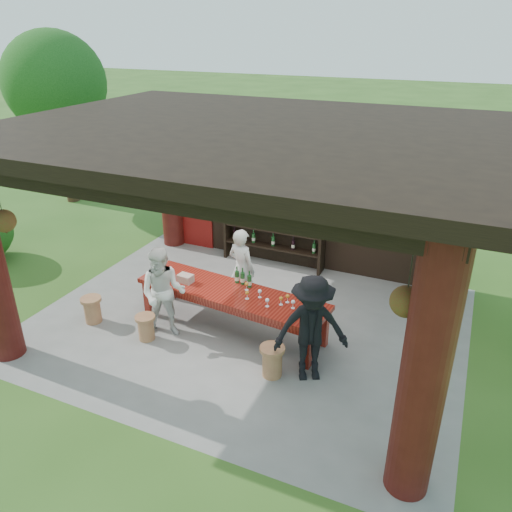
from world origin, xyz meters
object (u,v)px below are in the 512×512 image
at_px(stool_far_left, 92,309).
at_px(napkin_basket, 185,278).
at_px(tasting_table, 231,297).
at_px(stool_near_right, 272,360).
at_px(host, 242,269).
at_px(stool_near_left, 146,327).
at_px(wine_shelf, 273,221).
at_px(guest_woman, 163,293).
at_px(guest_man, 311,329).

relative_size(stool_far_left, napkin_basket, 1.86).
bearing_deg(tasting_table, stool_near_right, -38.52).
xyz_separation_m(tasting_table, stool_near_right, (1.13, -0.90, -0.37)).
relative_size(stool_near_right, stool_far_left, 1.04).
bearing_deg(tasting_table, host, 102.64).
distance_m(stool_near_left, stool_far_left, 1.20).
distance_m(stool_near_left, host, 2.01).
distance_m(wine_shelf, stool_near_right, 3.99).
height_order(guest_woman, napkin_basket, guest_woman).
bearing_deg(guest_woman, wine_shelf, 58.70).
height_order(tasting_table, guest_woman, guest_woman).
bearing_deg(guest_man, napkin_basket, 136.73).
bearing_deg(stool_far_left, stool_near_left, -3.11).
bearing_deg(host, stool_near_right, 142.23).
relative_size(stool_near_left, guest_woman, 0.28).
height_order(host, napkin_basket, host).
xyz_separation_m(tasting_table, guest_woman, (-0.97, -0.59, 0.16)).
relative_size(wine_shelf, guest_woman, 1.43).
bearing_deg(napkin_basket, guest_man, -15.01).
bearing_deg(stool_near_left, wine_shelf, 76.86).
relative_size(wine_shelf, guest_man, 1.34).
bearing_deg(napkin_basket, wine_shelf, 78.90).
height_order(stool_near_right, guest_man, guest_man).
relative_size(stool_near_right, host, 0.32).
distance_m(host, napkin_basket, 1.07).
distance_m(host, guest_woman, 1.59).
relative_size(guest_woman, napkin_basket, 6.14).
bearing_deg(guest_man, tasting_table, 128.67).
bearing_deg(host, guest_woman, 74.38).
bearing_deg(guest_man, stool_far_left, 153.16).
xyz_separation_m(guest_woman, napkin_basket, (0.09, 0.57, 0.02)).
relative_size(stool_near_left, stool_far_left, 0.93).
bearing_deg(stool_far_left, guest_man, 1.42).
bearing_deg(stool_near_right, guest_woman, 171.75).
distance_m(stool_near_left, napkin_basket, 1.07).
relative_size(wine_shelf, napkin_basket, 8.78).
bearing_deg(stool_far_left, stool_near_right, -1.51).
relative_size(stool_near_left, guest_man, 0.26).
height_order(wine_shelf, guest_man, wine_shelf).
height_order(stool_far_left, napkin_basket, napkin_basket).
bearing_deg(stool_near_left, guest_woman, 52.30).
distance_m(tasting_table, guest_man, 1.81).
bearing_deg(napkin_basket, guest_woman, -98.64).
bearing_deg(stool_far_left, napkin_basket, 27.57).
height_order(wine_shelf, stool_near_left, wine_shelf).
bearing_deg(napkin_basket, stool_near_right, -23.47).
bearing_deg(stool_near_left, host, 58.57).
xyz_separation_m(stool_near_left, stool_far_left, (-1.20, 0.07, 0.02)).
bearing_deg(stool_near_right, stool_near_left, 179.32).
xyz_separation_m(stool_near_right, napkin_basket, (-2.01, 0.87, 0.55)).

